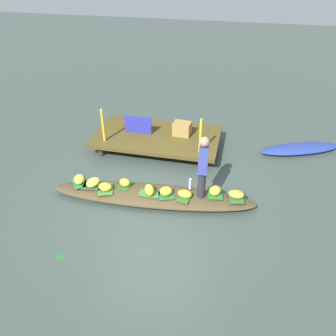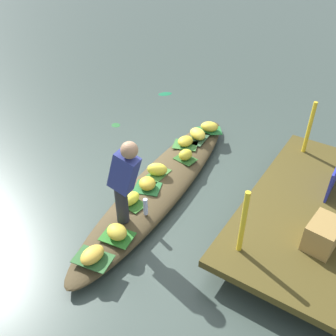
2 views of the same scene
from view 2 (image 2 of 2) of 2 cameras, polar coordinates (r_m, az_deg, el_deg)
name	(u,v)px [view 2 (image 2 of 2)]	position (r m, az deg, el deg)	size (l,w,h in m)	color
canal_water	(161,190)	(5.74, -1.06, -3.40)	(40.00, 40.00, 0.00)	#3B4841
dock_platform	(320,212)	(5.31, 21.94, -6.22)	(3.20, 1.80, 0.36)	#4C401A
vendor_boat	(161,184)	(5.67, -1.07, -2.50)	(4.25, 0.79, 0.23)	#4A3C24
leaf_mat_0	(197,138)	(6.52, 4.46, 4.50)	(0.45, 0.30, 0.01)	#2E5031
banana_bunch_0	(198,134)	(6.47, 4.50, 5.17)	(0.32, 0.23, 0.18)	yellow
leaf_mat_1	(117,236)	(4.77, -7.65, -10.20)	(0.39, 0.30, 0.01)	#2A7425
banana_bunch_1	(117,232)	(4.71, -7.73, -9.54)	(0.28, 0.23, 0.16)	gold
leaf_mat_2	(185,159)	(5.99, 2.64, 1.36)	(0.33, 0.24, 0.01)	#2A5B22
banana_bunch_2	(186,155)	(5.94, 2.67, 2.02)	(0.23, 0.18, 0.17)	gold
leaf_mat_3	(131,203)	(5.19, -5.62, -5.26)	(0.40, 0.24, 0.01)	#2B6221
banana_bunch_3	(131,199)	(5.14, -5.67, -4.64)	(0.29, 0.18, 0.15)	yellow
leaf_mat_4	(157,175)	(5.66, -1.63, -0.99)	(0.43, 0.24, 0.01)	#3E732F
banana_bunch_4	(157,169)	(5.60, -1.64, -0.21)	(0.30, 0.18, 0.19)	yellow
leaf_mat_5	(93,259)	(4.58, -11.26, -13.30)	(0.44, 0.29, 0.01)	#2E602D
banana_bunch_5	(92,255)	(4.53, -11.37, -12.73)	(0.31, 0.22, 0.14)	gold
leaf_mat_6	(185,145)	(6.33, 2.63, 3.51)	(0.40, 0.30, 0.01)	#3A7634
banana_bunch_6	(185,141)	(6.29, 2.65, 4.08)	(0.28, 0.23, 0.15)	gold
leaf_mat_7	(209,131)	(6.75, 6.24, 5.63)	(0.43, 0.29, 0.01)	#267536
banana_bunch_7	(209,127)	(6.71, 6.28, 6.24)	(0.31, 0.22, 0.17)	gold
leaf_mat_8	(147,188)	(5.42, -3.12, -3.00)	(0.37, 0.31, 0.01)	#266731
banana_bunch_8	(147,183)	(5.37, -3.15, -2.34)	(0.26, 0.24, 0.16)	gold
vendor_person	(124,179)	(4.48, -6.65, -1.63)	(0.22, 0.43, 1.24)	#28282D
water_bottle	(145,207)	(4.94, -3.42, -5.85)	(0.06, 0.06, 0.25)	silver
market_banner	(335,175)	(5.54, 23.93, -1.04)	(0.71, 0.03, 0.45)	#292FA0
railing_post_west	(309,128)	(6.10, 20.57, 5.71)	(0.06, 0.06, 0.85)	gold
railing_post_east	(243,222)	(4.19, 11.29, -8.07)	(0.06, 0.06, 0.85)	gold
produce_crate	(323,234)	(4.68, 22.35, -9.26)	(0.44, 0.32, 0.35)	#9E7B40
drifting_plant_0	(165,94)	(8.58, -0.44, 11.15)	(0.31, 0.19, 0.01)	#16693F
drifting_plant_1	(116,125)	(7.42, -7.88, 6.45)	(0.16, 0.18, 0.01)	#27632E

